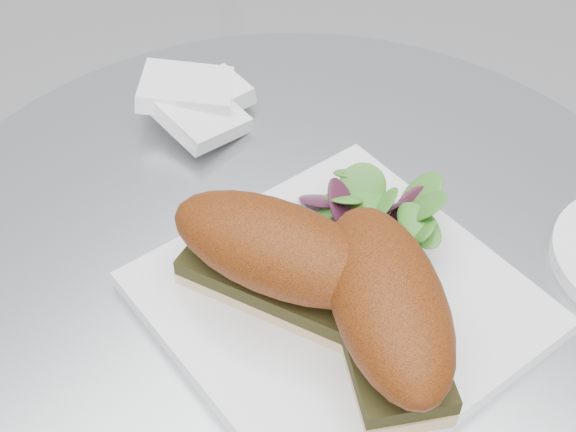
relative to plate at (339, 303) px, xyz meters
name	(u,v)px	position (x,y,z in m)	size (l,w,h in m)	color
table	(294,414)	(-0.06, 0.02, -0.25)	(0.70, 0.70, 0.73)	#ADB0B4
plate	(339,303)	(0.00, 0.00, 0.00)	(0.26, 0.26, 0.02)	white
sandwich_left	(277,255)	(-0.04, -0.03, 0.05)	(0.19, 0.11, 0.08)	tan
sandwich_right	(387,308)	(0.05, -0.01, 0.05)	(0.19, 0.18, 0.08)	tan
salad	(379,207)	(-0.02, 0.08, 0.03)	(0.10, 0.10, 0.05)	#4A8E2E
napkin	(195,112)	(-0.26, 0.10, 0.00)	(0.12, 0.12, 0.02)	white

